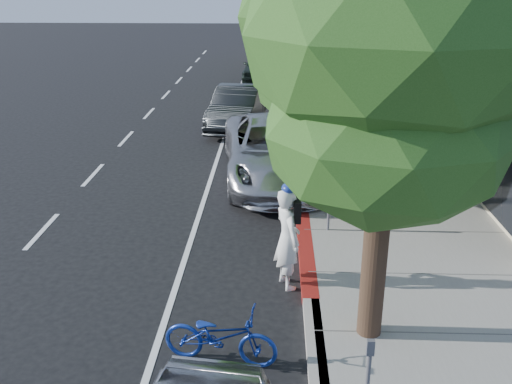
{
  "coord_description": "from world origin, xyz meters",
  "views": [
    {
      "loc": [
        -0.68,
        -10.06,
        5.75
      ],
      "look_at": [
        -1.09,
        1.27,
        1.35
      ],
      "focal_mm": 40.0,
      "sensor_mm": 36.0,
      "label": 1
    }
  ],
  "objects_px": {
    "street_tree_1": "(345,20)",
    "dark_suv_far": "(261,66)",
    "street_tree_0": "(393,41)",
    "cyclist": "(287,239)",
    "dark_sedan": "(237,107)",
    "pedestrian": "(411,157)",
    "street_tree_2": "(324,20)",
    "silver_suv": "(277,150)",
    "bicycle": "(220,336)",
    "white_pickup": "(280,69)"
  },
  "relations": [
    {
      "from": "street_tree_1",
      "to": "dark_suv_far",
      "type": "relative_size",
      "value": 1.67
    },
    {
      "from": "street_tree_1",
      "to": "street_tree_0",
      "type": "bearing_deg",
      "value": -90.0
    },
    {
      "from": "cyclist",
      "to": "dark_sedan",
      "type": "distance_m",
      "value": 12.23
    },
    {
      "from": "street_tree_0",
      "to": "cyclist",
      "type": "xyz_separation_m",
      "value": [
        -1.34,
        1.72,
        -3.86
      ]
    },
    {
      "from": "dark_suv_far",
      "to": "pedestrian",
      "type": "bearing_deg",
      "value": -72.02
    },
    {
      "from": "dark_suv_far",
      "to": "street_tree_1",
      "type": "bearing_deg",
      "value": -79.59
    },
    {
      "from": "cyclist",
      "to": "street_tree_1",
      "type": "bearing_deg",
      "value": -39.94
    },
    {
      "from": "street_tree_0",
      "to": "pedestrian",
      "type": "height_order",
      "value": "street_tree_0"
    },
    {
      "from": "pedestrian",
      "to": "dark_sedan",
      "type": "bearing_deg",
      "value": -50.67
    },
    {
      "from": "street_tree_2",
      "to": "silver_suv",
      "type": "relative_size",
      "value": 1.09
    },
    {
      "from": "silver_suv",
      "to": "bicycle",
      "type": "bearing_deg",
      "value": -101.36
    },
    {
      "from": "silver_suv",
      "to": "street_tree_1",
      "type": "bearing_deg",
      "value": -55.33
    },
    {
      "from": "street_tree_2",
      "to": "silver_suv",
      "type": "distance_m",
      "value": 5.55
    },
    {
      "from": "dark_sedan",
      "to": "cyclist",
      "type": "bearing_deg",
      "value": -74.93
    },
    {
      "from": "street_tree_0",
      "to": "silver_suv",
      "type": "height_order",
      "value": "street_tree_0"
    },
    {
      "from": "cyclist",
      "to": "dark_suv_far",
      "type": "distance_m",
      "value": 22.55
    },
    {
      "from": "street_tree_0",
      "to": "white_pickup",
      "type": "bearing_deg",
      "value": 93.5
    },
    {
      "from": "street_tree_1",
      "to": "dark_suv_far",
      "type": "height_order",
      "value": "street_tree_1"
    },
    {
      "from": "cyclist",
      "to": "dark_sedan",
      "type": "height_order",
      "value": "cyclist"
    },
    {
      "from": "cyclist",
      "to": "silver_suv",
      "type": "relative_size",
      "value": 0.32
    },
    {
      "from": "dark_sedan",
      "to": "dark_suv_far",
      "type": "relative_size",
      "value": 1.04
    },
    {
      "from": "silver_suv",
      "to": "dark_suv_far",
      "type": "bearing_deg",
      "value": 87.53
    },
    {
      "from": "dark_sedan",
      "to": "white_pickup",
      "type": "bearing_deg",
      "value": 86.14
    },
    {
      "from": "bicycle",
      "to": "silver_suv",
      "type": "distance_m",
      "value": 8.55
    },
    {
      "from": "street_tree_1",
      "to": "cyclist",
      "type": "relative_size",
      "value": 3.85
    },
    {
      "from": "silver_suv",
      "to": "dark_sedan",
      "type": "bearing_deg",
      "value": 98.81
    },
    {
      "from": "cyclist",
      "to": "street_tree_0",
      "type": "bearing_deg",
      "value": -164.72
    },
    {
      "from": "street_tree_1",
      "to": "street_tree_2",
      "type": "xyz_separation_m",
      "value": [
        0.0,
        6.0,
        -0.47
      ]
    },
    {
      "from": "street_tree_0",
      "to": "street_tree_1",
      "type": "height_order",
      "value": "street_tree_1"
    },
    {
      "from": "bicycle",
      "to": "pedestrian",
      "type": "bearing_deg",
      "value": -20.09
    },
    {
      "from": "cyclist",
      "to": "bicycle",
      "type": "relative_size",
      "value": 1.11
    },
    {
      "from": "bicycle",
      "to": "dark_sedan",
      "type": "bearing_deg",
      "value": 12.77
    },
    {
      "from": "cyclist",
      "to": "silver_suv",
      "type": "height_order",
      "value": "cyclist"
    },
    {
      "from": "street_tree_2",
      "to": "dark_sedan",
      "type": "height_order",
      "value": "street_tree_2"
    },
    {
      "from": "street_tree_0",
      "to": "dark_suv_far",
      "type": "relative_size",
      "value": 1.67
    },
    {
      "from": "cyclist",
      "to": "bicycle",
      "type": "height_order",
      "value": "cyclist"
    },
    {
      "from": "street_tree_2",
      "to": "cyclist",
      "type": "height_order",
      "value": "street_tree_2"
    },
    {
      "from": "dark_sedan",
      "to": "white_pickup",
      "type": "height_order",
      "value": "white_pickup"
    },
    {
      "from": "street_tree_2",
      "to": "cyclist",
      "type": "distance_m",
      "value": 10.85
    },
    {
      "from": "street_tree_2",
      "to": "silver_suv",
      "type": "bearing_deg",
      "value": -110.44
    },
    {
      "from": "dark_suv_far",
      "to": "pedestrian",
      "type": "xyz_separation_m",
      "value": [
        4.64,
        -17.01,
        0.13
      ]
    },
    {
      "from": "street_tree_2",
      "to": "bicycle",
      "type": "bearing_deg",
      "value": -100.74
    },
    {
      "from": "street_tree_2",
      "to": "dark_suv_far",
      "type": "xyz_separation_m",
      "value": [
        -2.47,
        12.24,
        -3.42
      ]
    },
    {
      "from": "street_tree_0",
      "to": "street_tree_2",
      "type": "relative_size",
      "value": 1.11
    },
    {
      "from": "street_tree_0",
      "to": "dark_sedan",
      "type": "relative_size",
      "value": 1.61
    },
    {
      "from": "cyclist",
      "to": "street_tree_2",
      "type": "bearing_deg",
      "value": -29.98
    },
    {
      "from": "dark_sedan",
      "to": "dark_suv_far",
      "type": "distance_m",
      "value": 10.44
    },
    {
      "from": "silver_suv",
      "to": "pedestrian",
      "type": "distance_m",
      "value": 3.78
    },
    {
      "from": "cyclist",
      "to": "pedestrian",
      "type": "height_order",
      "value": "cyclist"
    },
    {
      "from": "bicycle",
      "to": "dark_suv_far",
      "type": "xyz_separation_m",
      "value": [
        -0.06,
        24.91,
        0.31
      ]
    }
  ]
}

